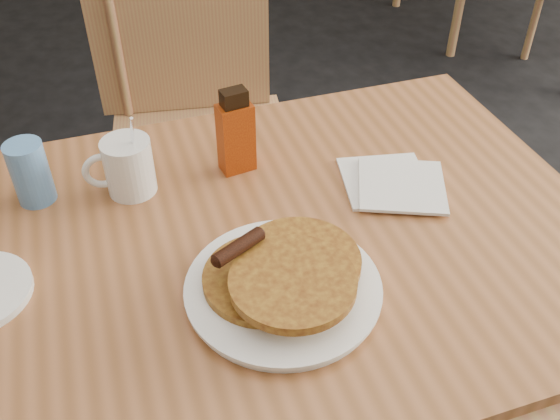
{
  "coord_description": "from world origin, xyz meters",
  "views": [
    {
      "loc": [
        -0.18,
        -0.65,
        1.45
      ],
      "look_at": [
        0.01,
        0.03,
        0.85
      ],
      "focal_mm": 40.0,
      "sensor_mm": 36.0,
      "label": 1
    }
  ],
  "objects_px": {
    "chair_main_far": "(191,93)",
    "main_table": "(247,259)",
    "coffee_mug": "(127,166)",
    "syrup_bottle": "(236,134)",
    "blue_tumbler": "(30,173)",
    "pancake_plate": "(283,282)"
  },
  "relations": [
    {
      "from": "pancake_plate",
      "to": "blue_tumbler",
      "type": "xyz_separation_m",
      "value": [
        -0.35,
        0.34,
        0.03
      ]
    },
    {
      "from": "coffee_mug",
      "to": "blue_tumbler",
      "type": "relative_size",
      "value": 1.41
    },
    {
      "from": "main_table",
      "to": "chair_main_far",
      "type": "distance_m",
      "value": 0.74
    },
    {
      "from": "pancake_plate",
      "to": "coffee_mug",
      "type": "relative_size",
      "value": 1.81
    },
    {
      "from": "pancake_plate",
      "to": "coffee_mug",
      "type": "bearing_deg",
      "value": 121.51
    },
    {
      "from": "syrup_bottle",
      "to": "blue_tumbler",
      "type": "bearing_deg",
      "value": 168.29
    },
    {
      "from": "coffee_mug",
      "to": "pancake_plate",
      "type": "bearing_deg",
      "value": -43.21
    },
    {
      "from": "pancake_plate",
      "to": "blue_tumbler",
      "type": "distance_m",
      "value": 0.49
    },
    {
      "from": "coffee_mug",
      "to": "syrup_bottle",
      "type": "relative_size",
      "value": 0.98
    },
    {
      "from": "coffee_mug",
      "to": "chair_main_far",
      "type": "bearing_deg",
      "value": 85.82
    },
    {
      "from": "main_table",
      "to": "syrup_bottle",
      "type": "relative_size",
      "value": 7.78
    },
    {
      "from": "pancake_plate",
      "to": "syrup_bottle",
      "type": "bearing_deg",
      "value": 88.95
    },
    {
      "from": "chair_main_far",
      "to": "coffee_mug",
      "type": "bearing_deg",
      "value": -102.22
    },
    {
      "from": "pancake_plate",
      "to": "syrup_bottle",
      "type": "distance_m",
      "value": 0.33
    },
    {
      "from": "main_table",
      "to": "pancake_plate",
      "type": "height_order",
      "value": "pancake_plate"
    },
    {
      "from": "chair_main_far",
      "to": "pancake_plate",
      "type": "xyz_separation_m",
      "value": [
        0.0,
        -0.86,
        0.15
      ]
    },
    {
      "from": "syrup_bottle",
      "to": "blue_tumbler",
      "type": "xyz_separation_m",
      "value": [
        -0.36,
        0.01,
        -0.02
      ]
    },
    {
      "from": "pancake_plate",
      "to": "blue_tumbler",
      "type": "height_order",
      "value": "blue_tumbler"
    },
    {
      "from": "main_table",
      "to": "syrup_bottle",
      "type": "bearing_deg",
      "value": 80.62
    },
    {
      "from": "chair_main_far",
      "to": "main_table",
      "type": "bearing_deg",
      "value": -84.78
    },
    {
      "from": "coffee_mug",
      "to": "blue_tumbler",
      "type": "bearing_deg",
      "value": -172.09
    },
    {
      "from": "syrup_bottle",
      "to": "blue_tumbler",
      "type": "height_order",
      "value": "syrup_bottle"
    }
  ]
}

